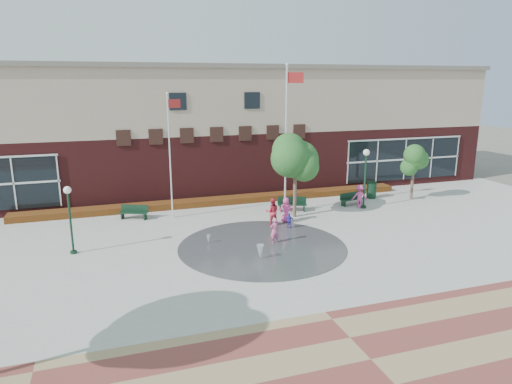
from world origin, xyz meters
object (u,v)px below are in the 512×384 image
object	(u,v)px
flagpole_left	(170,150)
child_splash	(274,231)
flagpole_right	(287,132)
trash_can	(371,190)
bench_left	(134,215)

from	to	relation	value
flagpole_left	child_splash	xyz separation A→B (m)	(4.29, -6.05, -3.49)
flagpole_left	flagpole_right	distance (m)	7.08
child_splash	trash_can	bearing A→B (deg)	-159.31
flagpole_right	trash_can	xyz separation A→B (m)	(7.03, 1.32, -4.49)
flagpole_right	trash_can	world-z (taller)	flagpole_right
flagpole_right	child_splash	xyz separation A→B (m)	(-2.67, -5.13, -4.42)
flagpole_right	bench_left	world-z (taller)	flagpole_right
bench_left	flagpole_right	bearing A→B (deg)	16.14
trash_can	child_splash	world-z (taller)	child_splash
flagpole_right	child_splash	distance (m)	7.28
flagpole_left	flagpole_right	bearing A→B (deg)	-24.98
flagpole_left	bench_left	distance (m)	4.52
trash_can	flagpole_right	bearing A→B (deg)	-169.36
flagpole_right	trash_can	size ratio (longest dim) A/B	7.71
flagpole_left	flagpole_right	xyz separation A→B (m)	(6.96, -0.92, 0.93)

